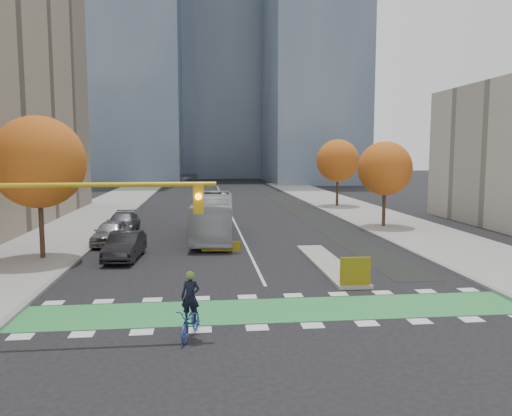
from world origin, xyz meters
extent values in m
plane|color=black|center=(0.00, 0.00, 0.00)|extent=(300.00, 300.00, 0.00)
cube|color=gray|center=(-13.50, 20.00, 0.07)|extent=(7.00, 120.00, 0.15)
cube|color=gray|center=(13.50, 20.00, 0.07)|extent=(7.00, 120.00, 0.15)
cube|color=gray|center=(-10.00, 20.00, 0.07)|extent=(0.30, 120.00, 0.16)
cube|color=gray|center=(10.00, 20.00, 0.07)|extent=(0.30, 120.00, 0.16)
cube|color=#2E8D43|center=(0.00, 1.50, 0.01)|extent=(20.00, 3.00, 0.01)
cube|color=silver|center=(0.00, 40.00, 0.01)|extent=(0.15, 70.00, 0.01)
cube|color=black|center=(7.50, 30.00, 0.01)|extent=(2.50, 50.00, 0.01)
cube|color=gray|center=(4.00, 9.00, 0.08)|extent=(1.60, 10.00, 0.16)
cube|color=yellow|center=(4.00, 4.20, 0.80)|extent=(1.40, 0.12, 1.30)
cube|color=#47566B|center=(-18.00, 90.00, 35.00)|extent=(22.00, 22.00, 70.00)
cube|color=#47566B|center=(20.00, 85.00, 30.00)|extent=(18.00, 24.00, 60.00)
cube|color=#47566B|center=(-4.00, 140.00, 40.00)|extent=(26.00, 26.00, 80.00)
cylinder|color=#332114|center=(-12.00, 12.00, 2.62)|extent=(0.28, 0.28, 5.25)
sphere|color=#A85514|center=(-12.00, 12.00, 5.62)|extent=(5.20, 5.20, 5.20)
cylinder|color=#332114|center=(12.00, 22.00, 2.27)|extent=(0.28, 0.28, 4.55)
sphere|color=#A85514|center=(12.00, 22.00, 4.88)|extent=(4.40, 4.40, 4.40)
cylinder|color=#332114|center=(12.50, 38.00, 2.45)|extent=(0.28, 0.28, 4.90)
sphere|color=#A85514|center=(12.50, 38.00, 5.25)|extent=(4.80, 4.80, 4.80)
cylinder|color=#BF9914|center=(-6.50, -0.50, 5.10)|extent=(8.20, 0.16, 0.16)
cube|color=#BF9914|center=(-3.00, -0.50, 4.60)|extent=(0.35, 0.28, 1.00)
sphere|color=orange|center=(-3.00, -0.68, 4.70)|extent=(0.22, 0.22, 0.22)
imported|color=#213897|center=(-3.30, -1.04, 0.51)|extent=(1.17, 2.07, 1.03)
imported|color=black|center=(-3.30, -1.04, 1.39)|extent=(0.72, 0.57, 1.74)
sphere|color=#597F2D|center=(-3.30, -1.04, 2.11)|extent=(0.30, 0.30, 0.30)
imported|color=#ADB2B4|center=(-2.07, 18.32, 1.60)|extent=(3.37, 11.63, 3.20)
imported|color=#949599|center=(-9.00, 16.74, 0.81)|extent=(2.28, 4.89, 1.62)
imported|color=black|center=(-7.34, 11.74, 0.79)|extent=(2.03, 4.92, 1.59)
imported|color=#4E4E53|center=(-9.00, 21.74, 0.77)|extent=(2.34, 5.38, 1.54)
camera|label=1|loc=(-2.90, -17.31, 6.15)|focal=35.00mm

